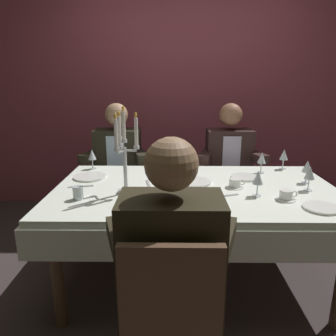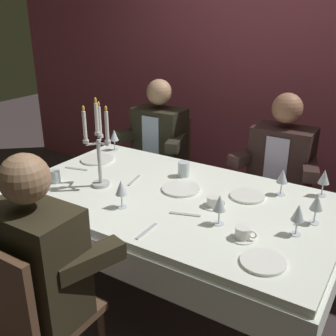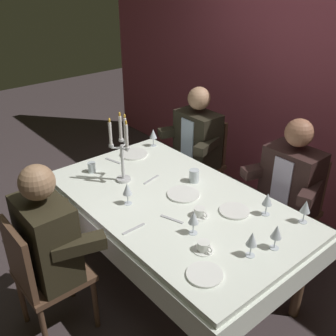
{
  "view_description": "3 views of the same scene",
  "coord_description": "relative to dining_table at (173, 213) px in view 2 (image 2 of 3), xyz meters",
  "views": [
    {
      "loc": [
        -0.16,
        -2.04,
        1.44
      ],
      "look_at": [
        -0.19,
        0.13,
        0.84
      ],
      "focal_mm": 33.96,
      "sensor_mm": 36.0,
      "label": 1
    },
    {
      "loc": [
        1.11,
        -1.82,
        1.77
      ],
      "look_at": [
        -0.07,
        0.05,
        0.88
      ],
      "focal_mm": 42.7,
      "sensor_mm": 36.0,
      "label": 2
    },
    {
      "loc": [
        1.78,
        -1.54,
        2.24
      ],
      "look_at": [
        -0.22,
        0.13,
        0.86
      ],
      "focal_mm": 41.88,
      "sensor_mm": 36.0,
      "label": 3
    }
  ],
  "objects": [
    {
      "name": "ground_plane",
      "position": [
        0.0,
        0.0,
        -0.62
      ],
      "size": [
        12.0,
        12.0,
        0.0
      ],
      "primitive_type": "plane",
      "color": "#3C3233"
    },
    {
      "name": "back_wall",
      "position": [
        0.0,
        1.66,
        0.73
      ],
      "size": [
        6.0,
        0.12,
        2.7
      ],
      "primitive_type": "cube",
      "color": "#974050",
      "rests_on": "ground_plane"
    },
    {
      "name": "dining_table",
      "position": [
        0.0,
        0.0,
        0.0
      ],
      "size": [
        1.94,
        1.14,
        0.74
      ],
      "color": "white",
      "rests_on": "ground_plane"
    },
    {
      "name": "candelabra",
      "position": [
        -0.46,
        -0.12,
        0.36
      ],
      "size": [
        0.15,
        0.17,
        0.56
      ],
      "color": "silver",
      "rests_on": "dining_table"
    },
    {
      "name": "dinner_plate_0",
      "position": [
        0.68,
        -0.37,
        0.13
      ],
      "size": [
        0.2,
        0.2,
        0.01
      ],
      "primitive_type": "cylinder",
      "color": "white",
      "rests_on": "dining_table"
    },
    {
      "name": "dinner_plate_1",
      "position": [
        -0.0,
        0.09,
        0.13
      ],
      "size": [
        0.24,
        0.24,
        0.01
      ],
      "primitive_type": "cylinder",
      "color": "white",
      "rests_on": "dining_table"
    },
    {
      "name": "dinner_plate_2",
      "position": [
        0.38,
        0.22,
        0.13
      ],
      "size": [
        0.21,
        0.21,
        0.01
      ],
      "primitive_type": "cylinder",
      "color": "white",
      "rests_on": "dining_table"
    },
    {
      "name": "dinner_plate_3",
      "position": [
        -0.77,
        0.21,
        0.13
      ],
      "size": [
        0.24,
        0.24,
        0.01
      ],
      "primitive_type": "cylinder",
      "color": "white",
      "rests_on": "dining_table"
    },
    {
      "name": "wine_glass_0",
      "position": [
        -0.16,
        -0.28,
        0.23
      ],
      "size": [
        0.07,
        0.07,
        0.16
      ],
      "color": "silver",
      "rests_on": "dining_table"
    },
    {
      "name": "wine_glass_1",
      "position": [
        0.37,
        -0.16,
        0.23
      ],
      "size": [
        0.07,
        0.07,
        0.16
      ],
      "color": "silver",
      "rests_on": "dining_table"
    },
    {
      "name": "wine_glass_2",
      "position": [
        0.54,
        0.35,
        0.23
      ],
      "size": [
        0.07,
        0.07,
        0.16
      ],
      "color": "silver",
      "rests_on": "dining_table"
    },
    {
      "name": "wine_glass_3",
      "position": [
        0.74,
        -0.05,
        0.24
      ],
      "size": [
        0.07,
        0.07,
        0.16
      ],
      "color": "silver",
      "rests_on": "dining_table"
    },
    {
      "name": "wine_glass_4",
      "position": [
        -0.81,
        0.45,
        0.23
      ],
      "size": [
        0.07,
        0.07,
        0.16
      ],
      "color": "silver",
      "rests_on": "dining_table"
    },
    {
      "name": "wine_glass_5",
      "position": [
        0.75,
        0.47,
        0.23
      ],
      "size": [
        0.07,
        0.07,
        0.16
      ],
      "color": "silver",
      "rests_on": "dining_table"
    },
    {
      "name": "wine_glass_6",
      "position": [
        0.79,
        0.11,
        0.23
      ],
      "size": [
        0.07,
        0.07,
        0.16
      ],
      "color": "silver",
      "rests_on": "dining_table"
    },
    {
      "name": "water_tumbler_0",
      "position": [
        -0.09,
        0.29,
        0.17
      ],
      "size": [
        0.08,
        0.08,
        0.1
      ],
      "primitive_type": "cylinder",
      "color": "silver",
      "rests_on": "dining_table"
    },
    {
      "name": "water_tumbler_1",
      "position": [
        -0.73,
        -0.23,
        0.16
      ],
      "size": [
        0.06,
        0.06,
        0.08
      ],
      "primitive_type": "cylinder",
      "color": "silver",
      "rests_on": "dining_table"
    },
    {
      "name": "coffee_cup_0",
      "position": [
        0.53,
        -0.23,
        0.15
      ],
      "size": [
        0.13,
        0.12,
        0.06
      ],
      "color": "white",
      "rests_on": "dining_table"
    },
    {
      "name": "coffee_cup_1",
      "position": [
        0.27,
        0.0,
        0.15
      ],
      "size": [
        0.13,
        0.12,
        0.06
      ],
      "color": "white",
      "rests_on": "dining_table"
    },
    {
      "name": "spoon_0",
      "position": [
        -0.32,
        0.05,
        0.12
      ],
      "size": [
        0.05,
        0.17,
        0.01
      ],
      "primitive_type": "cube",
      "rotation": [
        0.0,
        0.0,
        1.78
      ],
      "color": "#B7B7BC",
      "rests_on": "dining_table"
    },
    {
      "name": "spoon_1",
      "position": [
        0.1,
        -0.42,
        0.12
      ],
      "size": [
        0.02,
        0.17,
        0.01
      ],
      "primitive_type": "cube",
      "rotation": [
        0.0,
        0.0,
        1.58
      ],
      "color": "#B7B7BC",
      "rests_on": "dining_table"
    },
    {
      "name": "fork_2",
      "position": [
        -0.78,
        0.0,
        0.12
      ],
      "size": [
        0.17,
        0.06,
        0.01
      ],
      "primitive_type": "cube",
      "rotation": [
        0.0,
        0.0,
        0.24
      ],
      "color": "#B7B7BC",
      "rests_on": "dining_table"
    },
    {
      "name": "fork_3",
      "position": [
        0.18,
        -0.17,
        0.12
      ],
      "size": [
        0.17,
        0.07,
        0.01
      ],
      "primitive_type": "cube",
      "rotation": [
        0.0,
        0.0,
        0.32
      ],
      "color": "#B7B7BC",
      "rests_on": "dining_table"
    },
    {
      "name": "seated_diner_0",
      "position": [
        -0.67,
        0.89,
        0.11
      ],
      "size": [
        0.63,
        0.48,
        1.24
      ],
      "color": "brown",
      "rests_on": "ground_plane"
    },
    {
      "name": "seated_diner_1",
      "position": [
        -0.16,
        -0.89,
        0.11
      ],
      "size": [
        0.63,
        0.48,
        1.24
      ],
      "color": "brown",
      "rests_on": "ground_plane"
    },
    {
      "name": "seated_diner_2",
      "position": [
        0.38,
        0.89,
        0.11
      ],
      "size": [
        0.63,
        0.48,
        1.24
      ],
      "color": "brown",
      "rests_on": "ground_plane"
    }
  ]
}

